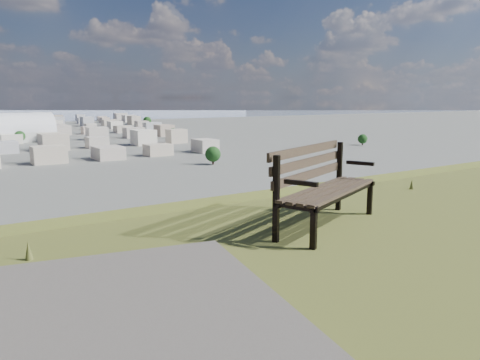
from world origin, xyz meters
TOP-DOWN VIEW (x-y plane):
  - park_bench at (-0.60, 2.33)m, footprint 1.99×1.30m
  - gravel_patch at (-3.73, 0.83)m, footprint 3.18×4.01m
  - arena at (33.78, 311.83)m, footprint 55.54×25.11m

SIDE VIEW (x-z plane):
  - arena at x=33.78m, z-range -6.11..17.00m
  - gravel_patch at x=-3.73m, z-range 25.00..25.07m
  - park_bench at x=-0.60m, z-range 25.06..26.06m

